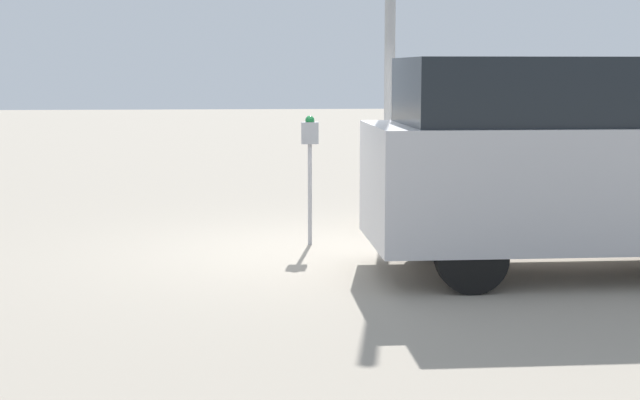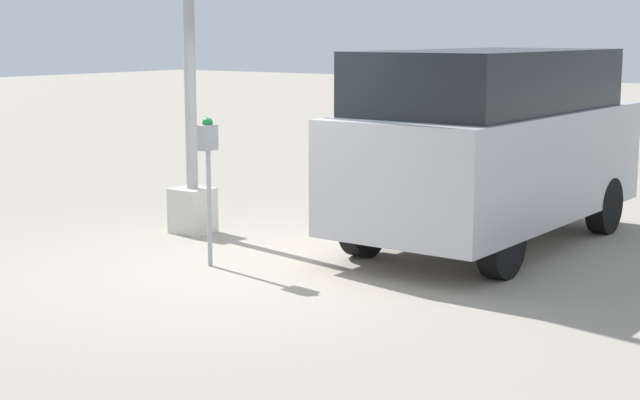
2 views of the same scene
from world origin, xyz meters
TOP-DOWN VIEW (x-y plane):
  - ground_plane at (0.00, 0.00)m, footprint 80.00×80.00m
  - parking_meter_near at (-0.07, 0.47)m, footprint 0.20×0.11m
  - parking_meter_far at (7.31, 0.51)m, footprint 0.20×0.11m
  - lamp_post at (1.10, 1.83)m, footprint 0.44×0.44m
  - parked_van at (2.62, -1.39)m, footprint 4.49×1.90m

SIDE VIEW (x-z plane):
  - ground_plane at x=0.00m, z-range 0.00..0.00m
  - parking_meter_far at x=7.31m, z-range 0.33..1.71m
  - parking_meter_near at x=-0.07m, z-range 0.37..1.93m
  - parked_van at x=2.62m, z-range 0.08..2.31m
  - lamp_post at x=1.10m, z-range -1.21..4.86m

